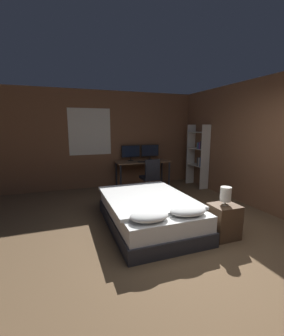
# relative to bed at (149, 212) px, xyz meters

# --- Properties ---
(ground_plane) EXTENTS (20.00, 20.00, 0.00)m
(ground_plane) POSITION_rel_bed_xyz_m (0.40, -1.23, -0.26)
(ground_plane) COLOR brown
(wall_back) EXTENTS (12.00, 0.08, 2.70)m
(wall_back) POSITION_rel_bed_xyz_m (0.38, 2.94, 1.09)
(wall_back) COLOR brown
(wall_back) RESTS_ON ground_plane
(wall_side_right) EXTENTS (0.06, 12.00, 2.70)m
(wall_side_right) POSITION_rel_bed_xyz_m (2.50, 0.27, 1.09)
(wall_side_right) COLOR brown
(wall_side_right) RESTS_ON ground_plane
(bed) EXTENTS (1.40, 2.08, 0.60)m
(bed) POSITION_rel_bed_xyz_m (0.00, 0.00, 0.00)
(bed) COLOR #2D2D33
(bed) RESTS_ON ground_plane
(nightstand) EXTENTS (0.42, 0.37, 0.53)m
(nightstand) POSITION_rel_bed_xyz_m (0.95, -0.78, 0.00)
(nightstand) COLOR brown
(nightstand) RESTS_ON ground_plane
(bedside_lamp) EXTENTS (0.16, 0.16, 0.29)m
(bedside_lamp) POSITION_rel_bed_xyz_m (0.95, -0.78, 0.44)
(bedside_lamp) COLOR gray
(bedside_lamp) RESTS_ON nightstand
(desk) EXTENTS (1.56, 0.60, 0.74)m
(desk) POSITION_rel_bed_xyz_m (0.84, 2.57, 0.39)
(desk) COLOR #846042
(desk) RESTS_ON ground_plane
(monitor_left) EXTENTS (0.55, 0.16, 0.45)m
(monitor_left) POSITION_rel_bed_xyz_m (0.53, 2.77, 0.73)
(monitor_left) COLOR black
(monitor_left) RESTS_ON desk
(monitor_right) EXTENTS (0.55, 0.16, 0.45)m
(monitor_right) POSITION_rel_bed_xyz_m (1.14, 2.77, 0.73)
(monitor_right) COLOR black
(monitor_right) RESTS_ON desk
(keyboard) EXTENTS (0.41, 0.13, 0.02)m
(keyboard) POSITION_rel_bed_xyz_m (0.84, 2.37, 0.49)
(keyboard) COLOR black
(keyboard) RESTS_ON desk
(computer_mouse) EXTENTS (0.07, 0.05, 0.04)m
(computer_mouse) POSITION_rel_bed_xyz_m (1.13, 2.37, 0.50)
(computer_mouse) COLOR black
(computer_mouse) RESTS_ON desk
(office_chair) EXTENTS (0.52, 0.52, 0.92)m
(office_chair) POSITION_rel_bed_xyz_m (0.75, 1.78, 0.09)
(office_chair) COLOR black
(office_chair) RESTS_ON ground_plane
(bookshelf) EXTENTS (0.27, 0.75, 1.77)m
(bookshelf) POSITION_rel_bed_xyz_m (2.32, 1.96, 0.71)
(bookshelf) COLOR beige
(bookshelf) RESTS_ON ground_plane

